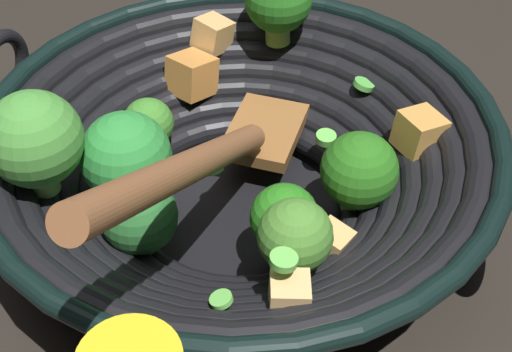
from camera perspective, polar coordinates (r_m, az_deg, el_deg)
ground_plane at (r=0.55m, az=-1.08°, el=-3.24°), size 4.00×4.00×0.00m
wok at (r=0.51m, az=-1.43°, el=1.23°), size 0.35×0.35×0.20m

